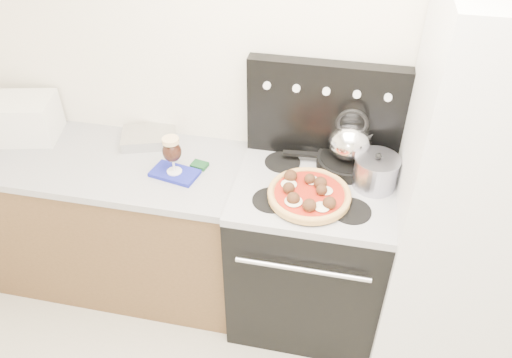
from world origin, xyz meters
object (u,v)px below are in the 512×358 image
(oven_mitt, at_px, (175,173))
(base_cabinet, at_px, (117,224))
(fridge, at_px, (472,204))
(tea_kettle, at_px, (350,138))
(stock_pot, at_px, (375,173))
(toaster_oven, at_px, (22,118))
(pizza_pan, at_px, (309,198))
(stove_body, at_px, (308,255))
(pizza, at_px, (309,193))
(skillet, at_px, (347,162))
(beer_glass, at_px, (172,155))

(oven_mitt, bearing_deg, base_cabinet, 171.94)
(fridge, bearing_deg, tea_kettle, 159.71)
(stock_pot, bearing_deg, toaster_oven, 177.60)
(pizza_pan, distance_m, stock_pot, 0.34)
(base_cabinet, distance_m, stove_body, 1.11)
(pizza, bearing_deg, base_cabinet, 173.12)
(base_cabinet, xyz_separation_m, stove_body, (1.10, -0.02, 0.01))
(skillet, bearing_deg, pizza, -117.59)
(fridge, distance_m, skillet, 0.60)
(oven_mitt, distance_m, stock_pot, 0.97)
(stove_body, height_order, stock_pot, stock_pot)
(toaster_oven, relative_size, pizza_pan, 0.98)
(stove_body, bearing_deg, toaster_oven, 175.11)
(toaster_oven, relative_size, oven_mitt, 1.53)
(base_cabinet, bearing_deg, stove_body, -1.30)
(beer_glass, height_order, tea_kettle, tea_kettle)
(stove_body, height_order, tea_kettle, tea_kettle)
(base_cabinet, xyz_separation_m, beer_glass, (0.42, -0.06, 0.59))
(beer_glass, xyz_separation_m, skillet, (0.82, 0.22, -0.07))
(pizza_pan, bearing_deg, toaster_oven, 171.26)
(stove_body, bearing_deg, pizza_pan, -98.17)
(fridge, bearing_deg, beer_glass, -179.62)
(skillet, bearing_deg, oven_mitt, -165.21)
(stove_body, distance_m, toaster_oven, 1.70)
(tea_kettle, xyz_separation_m, stock_pot, (0.14, -0.13, -0.09))
(pizza_pan, distance_m, pizza, 0.03)
(base_cabinet, relative_size, toaster_oven, 4.13)
(base_cabinet, distance_m, beer_glass, 0.72)
(toaster_oven, height_order, stock_pot, toaster_oven)
(stove_body, distance_m, tea_kettle, 0.69)
(base_cabinet, distance_m, oven_mitt, 0.64)
(stock_pot, bearing_deg, oven_mitt, -174.49)
(stove_body, height_order, pizza, pizza)
(base_cabinet, xyz_separation_m, fridge, (1.80, -0.05, 0.52))
(tea_kettle, bearing_deg, pizza_pan, -118.14)
(fridge, relative_size, pizza_pan, 5.29)
(pizza, relative_size, skillet, 1.26)
(base_cabinet, xyz_separation_m, pizza_pan, (1.09, -0.13, 0.50))
(toaster_oven, xyz_separation_m, pizza, (1.58, -0.24, -0.05))
(oven_mitt, relative_size, pizza, 0.61)
(base_cabinet, bearing_deg, toaster_oven, 167.18)
(tea_kettle, bearing_deg, fridge, -20.85)
(oven_mitt, bearing_deg, pizza_pan, -6.14)
(fridge, distance_m, oven_mitt, 1.39)
(oven_mitt, relative_size, pizza_pan, 0.64)
(toaster_oven, distance_m, tea_kettle, 1.73)
(oven_mitt, relative_size, beer_glass, 1.15)
(oven_mitt, distance_m, pizza_pan, 0.68)
(stove_body, relative_size, pizza, 2.32)
(stove_body, xyz_separation_m, skillet, (0.14, 0.18, 0.51))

